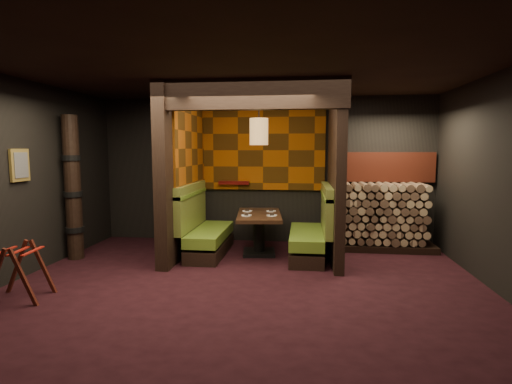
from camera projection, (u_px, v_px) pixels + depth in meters
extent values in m
cube|color=black|center=(245.00, 289.00, 5.32)|extent=(6.50, 5.50, 0.02)
cube|color=black|center=(244.00, 68.00, 5.01)|extent=(6.50, 5.50, 0.02)
cube|color=black|center=(265.00, 170.00, 7.89)|extent=(6.50, 0.02, 2.85)
cube|color=black|center=(178.00, 219.00, 2.44)|extent=(6.50, 0.02, 2.85)
cube|color=black|center=(13.00, 179.00, 5.55)|extent=(0.02, 5.50, 2.85)
cube|color=black|center=(182.00, 173.00, 6.96)|extent=(0.20, 2.20, 2.85)
cube|color=black|center=(336.00, 174.00, 6.69)|extent=(0.15, 2.10, 2.85)
cube|color=black|center=(249.00, 94.00, 5.73)|extent=(2.85, 0.18, 0.44)
cube|color=#8B3F09|center=(263.00, 150.00, 7.80)|extent=(2.40, 0.06, 1.55)
cube|color=#8B3F09|center=(191.00, 149.00, 7.07)|extent=(0.04, 1.85, 1.45)
cube|color=#540C0A|center=(234.00, 183.00, 7.88)|extent=(0.60, 0.12, 0.07)
cube|color=black|center=(210.00, 248.00, 7.04)|extent=(0.55, 1.60, 0.22)
cube|color=olive|center=(210.00, 234.00, 7.01)|extent=(0.55, 1.60, 0.18)
cube|color=olive|center=(191.00, 212.00, 7.01)|extent=(0.12, 1.60, 0.78)
cube|color=olive|center=(191.00, 192.00, 6.97)|extent=(0.15, 1.60, 0.06)
cube|color=black|center=(306.00, 251.00, 6.84)|extent=(0.55, 1.60, 0.22)
cube|color=olive|center=(306.00, 236.00, 6.82)|extent=(0.55, 1.60, 0.18)
cube|color=olive|center=(327.00, 214.00, 6.73)|extent=(0.12, 1.60, 0.78)
cube|color=olive|center=(327.00, 194.00, 6.70)|extent=(0.15, 1.60, 0.06)
cube|color=black|center=(259.00, 252.00, 7.04)|extent=(0.61, 0.61, 0.06)
cylinder|color=black|center=(259.00, 236.00, 7.01)|extent=(0.20, 0.20, 0.66)
cube|color=#392415|center=(259.00, 215.00, 6.97)|extent=(0.89, 1.44, 0.06)
cylinder|color=white|center=(246.00, 215.00, 6.73)|extent=(0.18, 0.18, 0.01)
cube|color=black|center=(246.00, 214.00, 6.73)|extent=(0.08, 0.12, 0.02)
cylinder|color=white|center=(272.00, 215.00, 6.73)|extent=(0.18, 0.18, 0.01)
cube|color=black|center=(272.00, 214.00, 6.73)|extent=(0.08, 0.12, 0.02)
cylinder|color=white|center=(247.00, 211.00, 7.20)|extent=(0.18, 0.18, 0.01)
cube|color=black|center=(247.00, 210.00, 7.20)|extent=(0.08, 0.12, 0.02)
cylinder|color=white|center=(271.00, 211.00, 7.20)|extent=(0.18, 0.18, 0.01)
cube|color=black|center=(271.00, 210.00, 7.19)|extent=(0.08, 0.12, 0.02)
cylinder|color=olive|center=(259.00, 132.00, 6.76)|extent=(0.32, 0.32, 0.45)
sphere|color=#FFC672|center=(259.00, 132.00, 6.76)|extent=(0.18, 0.18, 0.18)
cylinder|color=black|center=(259.00, 104.00, 6.71)|extent=(0.02, 0.02, 0.49)
cube|color=olive|center=(20.00, 165.00, 5.62)|extent=(0.04, 0.36, 0.46)
cube|color=#3F3F3F|center=(21.00, 165.00, 5.62)|extent=(0.01, 0.27, 0.36)
cube|color=#40160E|center=(24.00, 279.00, 4.69)|extent=(0.33, 0.08, 0.74)
cube|color=#40160E|center=(17.00, 268.00, 5.13)|extent=(0.33, 0.08, 0.74)
cube|color=#40160E|center=(44.00, 268.00, 5.13)|extent=(0.33, 0.08, 0.74)
cube|color=maroon|center=(4.00, 251.00, 4.88)|extent=(0.10, 0.46, 0.01)
cube|color=maroon|center=(19.00, 251.00, 4.88)|extent=(0.10, 0.46, 0.01)
cube|color=maroon|center=(33.00, 251.00, 4.88)|extent=(0.10, 0.46, 0.01)
cylinder|color=black|center=(73.00, 188.00, 6.64)|extent=(0.26, 0.26, 2.40)
cylinder|color=black|center=(75.00, 229.00, 6.71)|extent=(0.31, 0.31, 0.09)
cylinder|color=black|center=(73.00, 194.00, 6.65)|extent=(0.31, 0.31, 0.09)
cylinder|color=black|center=(71.00, 158.00, 6.58)|extent=(0.31, 0.31, 0.09)
cube|color=black|center=(385.00, 246.00, 7.37)|extent=(1.73, 0.70, 0.12)
cube|color=brown|center=(387.00, 213.00, 7.30)|extent=(1.73, 0.70, 1.10)
cube|color=maroon|center=(384.00, 167.00, 7.54)|extent=(1.83, 0.10, 0.56)
cube|color=black|center=(340.00, 173.00, 6.94)|extent=(0.08, 0.08, 2.85)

